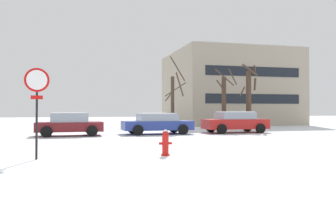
{
  "coord_description": "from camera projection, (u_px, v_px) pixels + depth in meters",
  "views": [
    {
      "loc": [
        -1.39,
        -13.07,
        1.57
      ],
      "look_at": [
        3.41,
        5.08,
        1.81
      ],
      "focal_mm": 37.19,
      "sensor_mm": 36.0,
      "label": 1
    }
  ],
  "objects": [
    {
      "name": "road_surface",
      "position": [
        107.0,
        143.0,
        16.27
      ],
      "size": [
        80.0,
        8.82,
        0.0
      ],
      "color": "silver",
      "rests_on": "ground"
    },
    {
      "name": "tree_far_left",
      "position": [
        249.0,
        98.0,
        26.06
      ],
      "size": [
        1.48,
        1.53,
        4.97
      ],
      "color": "#423326",
      "rests_on": "ground"
    },
    {
      "name": "parked_car_blue",
      "position": [
        157.0,
        123.0,
        22.16
      ],
      "size": [
        4.43,
        2.24,
        1.34
      ],
      "color": "#283D93",
      "rests_on": "ground"
    },
    {
      "name": "tree_far_right",
      "position": [
        224.0,
        102.0,
        25.77
      ],
      "size": [
        1.94,
        1.27,
        4.53
      ],
      "color": "#423326",
      "rests_on": "ground"
    },
    {
      "name": "tree_far_mid",
      "position": [
        173.0,
        100.0,
        24.94
      ],
      "size": [
        1.65,
        2.01,
        5.28
      ],
      "color": "#423326",
      "rests_on": "ground"
    },
    {
      "name": "parked_car_red",
      "position": [
        235.0,
        122.0,
        23.4
      ],
      "size": [
        4.33,
        2.05,
        1.44
      ],
      "color": "red",
      "rests_on": "ground"
    },
    {
      "name": "parked_car_maroon",
      "position": [
        70.0,
        124.0,
        20.64
      ],
      "size": [
        3.89,
        2.1,
        1.39
      ],
      "color": "maroon",
      "rests_on": "ground"
    },
    {
      "name": "fire_hydrant",
      "position": [
        165.0,
        142.0,
        11.8
      ],
      "size": [
        0.44,
        0.3,
        0.89
      ],
      "color": "red",
      "rests_on": "ground"
    },
    {
      "name": "building_far_right",
      "position": [
        228.0,
        88.0,
        38.22
      ],
      "size": [
        12.11,
        11.61,
        7.81
      ],
      "color": "#9E937F",
      "rests_on": "ground"
    },
    {
      "name": "stop_sign",
      "position": [
        37.0,
        95.0,
        10.95
      ],
      "size": [
        0.76,
        0.16,
        2.88
      ],
      "color": "black",
      "rests_on": "ground"
    },
    {
      "name": "ground_plane",
      "position": [
        115.0,
        151.0,
        12.97
      ],
      "size": [
        120.0,
        120.0,
        0.0
      ],
      "primitive_type": "plane",
      "color": "white"
    }
  ]
}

